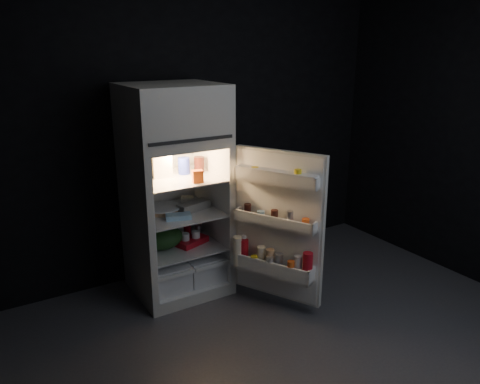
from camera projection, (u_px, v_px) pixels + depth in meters
floor at (304, 352)px, 3.30m from camera, size 4.00×3.40×0.00m
wall_back at (193, 127)px, 4.27m from camera, size 4.00×0.00×2.70m
refrigerator at (174, 184)px, 3.90m from camera, size 0.76×0.71×1.78m
fridge_door at (276, 229)px, 3.68m from camera, size 0.50×0.73×1.22m
milk_jug at (160, 162)px, 3.84m from camera, size 0.17×0.17×0.24m
mayo_jar at (184, 166)px, 3.93m from camera, size 0.12×0.12×0.14m
jam_jar at (199, 164)px, 4.00m from camera, size 0.10×0.10×0.13m
amber_bottle at (147, 166)px, 3.76m from camera, size 0.10×0.10×0.22m
small_carton at (198, 176)px, 3.68m from camera, size 0.10×0.08×0.10m
egg_carton at (194, 206)px, 3.96m from camera, size 0.31×0.18×0.07m
pie at (163, 210)px, 3.92m from camera, size 0.31×0.31×0.04m
flat_package at (178, 217)px, 3.76m from camera, size 0.22×0.16×0.04m
wrapped_pkg at (187, 199)px, 4.17m from camera, size 0.14×0.12×0.05m
produce_bag at (162, 237)px, 3.92m from camera, size 0.43×0.40×0.20m
yogurt_tray at (192, 241)px, 4.03m from camera, size 0.31×0.23×0.05m
small_can_red at (187, 231)px, 4.20m from camera, size 0.08×0.08×0.09m
small_can_silver at (198, 228)px, 4.27m from camera, size 0.08×0.08×0.09m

